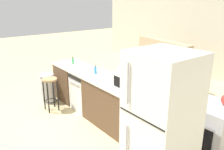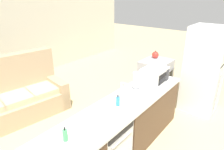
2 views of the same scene
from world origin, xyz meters
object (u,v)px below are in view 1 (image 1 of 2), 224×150
at_px(dishwasher, 87,91).
at_px(microwave, 129,81).
at_px(refrigerator, 161,126).
at_px(couch, 156,71).
at_px(bar_stool, 50,87).
at_px(soap_bottle, 95,70).
at_px(dish_soap_bottle, 73,61).
at_px(stove_range, 207,130).
at_px(trash_bin, 48,87).
at_px(paper_towel_roll, 121,74).

bearing_deg(dishwasher, microwave, -0.05).
bearing_deg(refrigerator, couch, 132.85).
bearing_deg(bar_stool, dishwasher, 59.66).
distance_m(refrigerator, soap_bottle, 2.34).
bearing_deg(couch, dish_soap_bottle, -102.05).
bearing_deg(stove_range, bar_stool, -157.73).
bearing_deg(trash_bin, dish_soap_bottle, 68.17).
relative_size(paper_towel_roll, bar_stool, 0.38).
bearing_deg(bar_stool, paper_towel_roll, 30.31).
xyz_separation_m(paper_towel_roll, couch, (-1.13, 2.24, -0.64)).
bearing_deg(couch, stove_range, -34.00).
xyz_separation_m(bar_stool, couch, (0.28, 3.06, -0.14)).
relative_size(refrigerator, microwave, 3.67).
bearing_deg(stove_range, trash_bin, -162.35).
bearing_deg(paper_towel_roll, soap_bottle, -169.89).
xyz_separation_m(dishwasher, bar_stool, (-0.40, -0.68, 0.11)).
distance_m(dishwasher, bar_stool, 0.79).
bearing_deg(dishwasher, refrigerator, -11.93).
relative_size(microwave, dish_soap_bottle, 2.84).
distance_m(stove_range, soap_bottle, 2.38).
height_order(stove_range, soap_bottle, soap_bottle).
xyz_separation_m(soap_bottle, trash_bin, (-1.19, -0.57, -0.59)).
bearing_deg(bar_stool, dish_soap_bottle, 107.65).
height_order(stove_range, trash_bin, stove_range).
bearing_deg(dish_soap_bottle, trash_bin, -111.83).
height_order(paper_towel_roll, couch, couch).
bearing_deg(bar_stool, stove_range, 22.27).
xyz_separation_m(microwave, bar_stool, (-1.80, -0.68, -0.50)).
bearing_deg(refrigerator, soap_bottle, 165.80).
relative_size(trash_bin, couch, 0.35).
bearing_deg(soap_bottle, bar_stool, -136.29).
height_order(refrigerator, paper_towel_roll, refrigerator).
height_order(dishwasher, dish_soap_bottle, dish_soap_bottle).
height_order(dishwasher, bar_stool, dishwasher).
height_order(dishwasher, microwave, microwave).
xyz_separation_m(soap_bottle, dish_soap_bottle, (-0.96, 0.01, 0.00)).
relative_size(stove_range, bar_stool, 1.22).
height_order(refrigerator, microwave, refrigerator).
height_order(dishwasher, refrigerator, refrigerator).
xyz_separation_m(soap_bottle, bar_stool, (-0.73, -0.70, -0.44)).
bearing_deg(trash_bin, dishwasher, 32.81).
height_order(stove_range, paper_towel_roll, paper_towel_roll).
xyz_separation_m(stove_range, dish_soap_bottle, (-3.22, -0.52, 0.52)).
height_order(microwave, soap_bottle, microwave).
xyz_separation_m(dishwasher, trash_bin, (-0.85, -0.55, -0.04)).
bearing_deg(microwave, paper_towel_roll, 159.88).
xyz_separation_m(stove_range, paper_towel_roll, (-1.59, -0.41, 0.59)).
bearing_deg(soap_bottle, stove_range, 13.07).
bearing_deg(bar_stool, couch, 84.82).
bearing_deg(bar_stool, microwave, 20.65).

